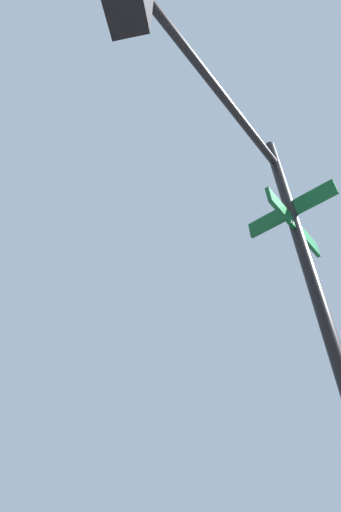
% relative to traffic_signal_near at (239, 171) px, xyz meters
% --- Properties ---
extents(traffic_signal_near, '(1.86, 2.78, 5.70)m').
position_rel_traffic_signal_near_xyz_m(traffic_signal_near, '(0.00, 0.00, 0.00)').
color(traffic_signal_near, black).
rests_on(traffic_signal_near, ground_plane).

